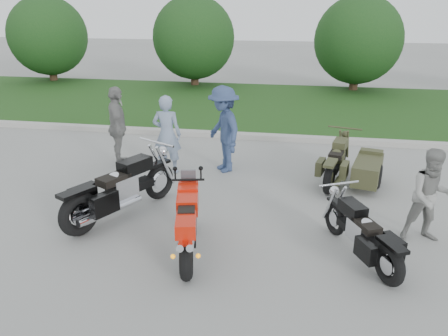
% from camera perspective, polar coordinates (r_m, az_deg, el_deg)
% --- Properties ---
extents(ground, '(80.00, 80.00, 0.00)m').
position_cam_1_polar(ground, '(7.21, -5.95, -9.84)').
color(ground, '#9D9D98').
rests_on(ground, ground).
extents(curb, '(60.00, 0.30, 0.15)m').
position_cam_1_polar(curb, '(12.60, 1.42, 4.28)').
color(curb, '#ACA9A1').
rests_on(curb, ground).
extents(grass_strip, '(60.00, 8.00, 0.14)m').
position_cam_1_polar(grass_strip, '(16.59, 3.62, 8.28)').
color(grass_strip, '#224F1B').
rests_on(grass_strip, ground).
extents(tree_far_left, '(3.60, 3.60, 4.00)m').
position_cam_1_polar(tree_far_left, '(22.79, -22.02, 15.71)').
color(tree_far_left, '#3F2B1C').
rests_on(tree_far_left, ground).
extents(tree_mid_left, '(3.60, 3.60, 4.00)m').
position_cam_1_polar(tree_mid_left, '(20.08, -3.97, 16.60)').
color(tree_mid_left, '#3F2B1C').
rests_on(tree_mid_left, ground).
extents(tree_mid_right, '(3.60, 3.60, 4.00)m').
position_cam_1_polar(tree_mid_right, '(19.62, 17.12, 15.67)').
color(tree_mid_right, '#3F2B1C').
rests_on(tree_mid_right, ground).
extents(sportbike_red, '(0.63, 1.93, 0.93)m').
position_cam_1_polar(sportbike_red, '(6.67, -4.80, -7.12)').
color(sportbike_red, black).
rests_on(sportbike_red, ground).
extents(cruiser_left, '(1.34, 2.37, 1.00)m').
position_cam_1_polar(cruiser_left, '(8.01, -13.70, -3.00)').
color(cruiser_left, black).
rests_on(cruiser_left, ground).
extents(cruiser_right, '(1.03, 1.88, 0.78)m').
position_cam_1_polar(cruiser_right, '(6.91, 17.78, -8.43)').
color(cruiser_right, black).
rests_on(cruiser_right, ground).
extents(cruiser_sidecar, '(1.37, 2.15, 0.84)m').
position_cam_1_polar(cruiser_sidecar, '(9.64, 16.63, 0.10)').
color(cruiser_sidecar, black).
rests_on(cruiser_sidecar, ground).
extents(person_stripe, '(0.65, 0.43, 1.78)m').
position_cam_1_polar(person_stripe, '(9.88, -7.46, 4.37)').
color(person_stripe, '#7D8FAA').
rests_on(person_stripe, ground).
extents(person_grey, '(0.83, 0.68, 1.56)m').
position_cam_1_polar(person_grey, '(7.68, 25.44, -3.36)').
color(person_grey, gray).
rests_on(person_grey, ground).
extents(person_denim, '(1.30, 1.46, 1.96)m').
position_cam_1_polar(person_denim, '(9.87, -0.06, 5.06)').
color(person_denim, navy).
rests_on(person_denim, ground).
extents(person_back, '(0.90, 1.20, 1.89)m').
position_cam_1_polar(person_back, '(10.49, -13.71, 5.21)').
color(person_back, gray).
rests_on(person_back, ground).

